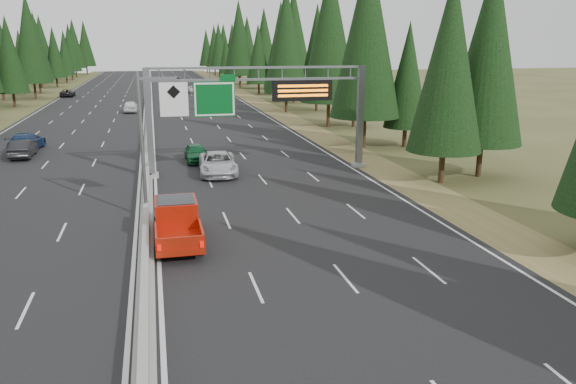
% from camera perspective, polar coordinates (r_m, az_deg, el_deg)
% --- Properties ---
extents(road, '(32.00, 260.00, 0.08)m').
position_cam_1_polar(road, '(86.34, -13.99, 8.10)').
color(road, black).
rests_on(road, ground).
extents(shoulder_right, '(3.60, 260.00, 0.06)m').
position_cam_1_polar(shoulder_right, '(88.01, -2.21, 8.63)').
color(shoulder_right, olive).
rests_on(shoulder_right, ground).
extents(shoulder_left, '(3.60, 260.00, 0.06)m').
position_cam_1_polar(shoulder_left, '(88.30, -25.70, 7.22)').
color(shoulder_left, '#3F441F').
rests_on(shoulder_left, ground).
extents(median_barrier, '(0.70, 260.00, 0.85)m').
position_cam_1_polar(median_barrier, '(86.30, -14.01, 8.34)').
color(median_barrier, gray).
rests_on(median_barrier, road).
extents(sign_gantry, '(16.75, 0.98, 7.80)m').
position_cam_1_polar(sign_gantry, '(41.74, -2.07, 9.05)').
color(sign_gantry, slate).
rests_on(sign_gantry, road).
extents(hov_sign_pole, '(2.80, 0.50, 8.00)m').
position_cam_1_polar(hov_sign_pole, '(31.15, -13.59, 5.69)').
color(hov_sign_pole, slate).
rests_on(hov_sign_pole, road).
extents(tree_row_right, '(12.03, 243.04, 18.63)m').
position_cam_1_polar(tree_row_right, '(85.70, 0.92, 14.54)').
color(tree_row_right, black).
rests_on(tree_row_right, ground).
extents(silver_minivan, '(3.04, 5.97, 1.62)m').
position_cam_1_polar(silver_minivan, '(41.91, -7.13, 2.91)').
color(silver_minivan, silver).
rests_on(silver_minivan, road).
extents(red_pickup, '(2.13, 5.97, 1.95)m').
position_cam_1_polar(red_pickup, '(27.99, -11.24, -2.69)').
color(red_pickup, black).
rests_on(red_pickup, road).
extents(car_ahead_green, '(1.78, 4.31, 1.46)m').
position_cam_1_polar(car_ahead_green, '(46.74, -9.33, 3.96)').
color(car_ahead_green, '#14582F').
rests_on(car_ahead_green, road).
extents(car_ahead_dkred, '(2.05, 4.82, 1.55)m').
position_cam_1_polar(car_ahead_dkred, '(79.47, -6.91, 8.47)').
color(car_ahead_dkred, maroon).
rests_on(car_ahead_dkred, road).
extents(car_ahead_dkgrey, '(2.61, 5.81, 1.65)m').
position_cam_1_polar(car_ahead_dkgrey, '(102.62, -7.23, 9.89)').
color(car_ahead_dkgrey, black).
rests_on(car_ahead_dkgrey, road).
extents(car_ahead_white, '(2.82, 5.62, 1.53)m').
position_cam_1_polar(car_ahead_white, '(113.95, -9.41, 10.25)').
color(car_ahead_white, white).
rests_on(car_ahead_white, road).
extents(car_ahead_far, '(1.98, 4.19, 1.39)m').
position_cam_1_polar(car_ahead_far, '(146.24, -11.20, 11.10)').
color(car_ahead_far, black).
rests_on(car_ahead_far, road).
extents(car_onc_near, '(1.67, 4.62, 1.52)m').
position_cam_1_polar(car_onc_near, '(52.95, -25.33, 4.02)').
color(car_onc_near, black).
rests_on(car_onc_near, road).
extents(car_onc_blue, '(2.70, 5.71, 1.61)m').
position_cam_1_polar(car_onc_blue, '(56.35, -25.05, 4.67)').
color(car_onc_blue, navy).
rests_on(car_onc_blue, road).
extents(car_onc_white, '(2.12, 4.84, 1.62)m').
position_cam_1_polar(car_onc_white, '(83.58, -15.69, 8.37)').
color(car_onc_white, white).
rests_on(car_onc_white, road).
extents(car_onc_far, '(2.38, 5.08, 1.40)m').
position_cam_1_polar(car_onc_far, '(112.58, -21.49, 9.36)').
color(car_onc_far, black).
rests_on(car_onc_far, road).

